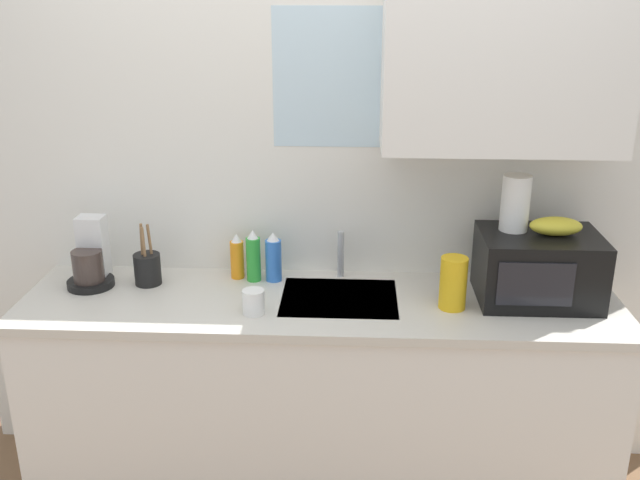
{
  "coord_description": "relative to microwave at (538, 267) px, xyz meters",
  "views": [
    {
      "loc": [
        0.13,
        -2.57,
        2.08
      ],
      "look_at": [
        0.0,
        0.0,
        1.15
      ],
      "focal_mm": 39.9,
      "sensor_mm": 36.0,
      "label": 1
    }
  ],
  "objects": [
    {
      "name": "coffee_maker",
      "position": [
        -1.8,
        0.06,
        -0.03
      ],
      "size": [
        0.19,
        0.21,
        0.28
      ],
      "color": "black",
      "rests_on": "counter_unit"
    },
    {
      "name": "dish_soap_bottle_blue",
      "position": [
        -1.06,
        0.14,
        -0.04
      ],
      "size": [
        0.07,
        0.07,
        0.21
      ],
      "color": "blue",
      "rests_on": "counter_unit"
    },
    {
      "name": "counter_unit",
      "position": [
        -0.85,
        -0.05,
        -0.58
      ],
      "size": [
        2.37,
        0.63,
        0.9
      ],
      "color": "white",
      "rests_on": "ground"
    },
    {
      "name": "dish_soap_bottle_orange",
      "position": [
        -1.21,
        0.16,
        -0.04
      ],
      "size": [
        0.06,
        0.06,
        0.2
      ],
      "color": "orange",
      "rests_on": "counter_unit"
    },
    {
      "name": "banana_bunch",
      "position": [
        0.05,
        0.0,
        0.17
      ],
      "size": [
        0.2,
        0.11,
        0.07
      ],
      "primitive_type": "ellipsoid",
      "color": "gold",
      "rests_on": "microwave"
    },
    {
      "name": "kitchen_wall_assembly",
      "position": [
        -0.73,
        0.26,
        0.32
      ],
      "size": [
        3.14,
        0.42,
        2.5
      ],
      "color": "white",
      "rests_on": "ground"
    },
    {
      "name": "dish_soap_bottle_green",
      "position": [
        -1.14,
        0.13,
        -0.03
      ],
      "size": [
        0.06,
        0.06,
        0.22
      ],
      "color": "green",
      "rests_on": "counter_unit"
    },
    {
      "name": "paper_towel_roll",
      "position": [
        -0.1,
        0.05,
        0.24
      ],
      "size": [
        0.11,
        0.11,
        0.22
      ],
      "primitive_type": "cylinder",
      "color": "white",
      "rests_on": "microwave"
    },
    {
      "name": "utensil_crock",
      "position": [
        -1.57,
        0.07,
        -0.07
      ],
      "size": [
        0.11,
        0.11,
        0.26
      ],
      "color": "black",
      "rests_on": "counter_unit"
    },
    {
      "name": "sink_faucet",
      "position": [
        -0.78,
        0.19,
        -0.03
      ],
      "size": [
        0.03,
        0.03,
        0.2
      ],
      "primitive_type": "cylinder",
      "color": "#B2B5BA",
      "rests_on": "counter_unit"
    },
    {
      "name": "microwave",
      "position": [
        0.0,
        0.0,
        0.0
      ],
      "size": [
        0.46,
        0.35,
        0.27
      ],
      "color": "black",
      "rests_on": "counter_unit"
    },
    {
      "name": "mug_white",
      "position": [
        -1.1,
        -0.19,
        -0.09
      ],
      "size": [
        0.08,
        0.08,
        0.09
      ],
      "primitive_type": "cylinder",
      "color": "white",
      "rests_on": "counter_unit"
    },
    {
      "name": "cereal_canister",
      "position": [
        -0.34,
        -0.1,
        -0.03
      ],
      "size": [
        0.1,
        0.1,
        0.21
      ],
      "primitive_type": "cylinder",
      "color": "gold",
      "rests_on": "counter_unit"
    }
  ]
}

